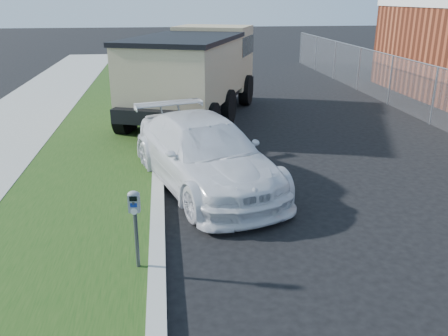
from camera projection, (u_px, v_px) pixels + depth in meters
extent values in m
plane|color=black|center=(315.00, 241.00, 7.88)|extent=(120.00, 120.00, 0.00)
cube|color=gray|center=(158.00, 197.00, 9.41)|extent=(0.25, 50.00, 0.15)
cube|color=#173A0F|center=(75.00, 202.00, 9.22)|extent=(3.00, 50.00, 0.13)
plane|color=slate|center=(434.00, 96.00, 14.82)|extent=(0.00, 30.00, 30.00)
cylinder|color=gray|center=(438.00, 67.00, 14.51)|extent=(0.04, 30.00, 0.04)
cylinder|color=gray|center=(434.00, 96.00, 14.82)|extent=(0.06, 0.06, 1.80)
cylinder|color=gray|center=(390.00, 80.00, 17.61)|extent=(0.06, 0.06, 1.80)
cylinder|color=gray|center=(359.00, 69.00, 20.41)|extent=(0.06, 0.06, 1.80)
cylinder|color=gray|center=(335.00, 60.00, 23.21)|extent=(0.06, 0.06, 1.80)
cylinder|color=gray|center=(316.00, 53.00, 26.01)|extent=(0.06, 0.06, 1.80)
cylinder|color=gray|center=(301.00, 48.00, 28.81)|extent=(0.06, 0.06, 1.80)
cylinder|color=#3F4247|center=(137.00, 241.00, 6.76)|extent=(0.06, 0.06, 0.87)
cube|color=gray|center=(134.00, 203.00, 6.56)|extent=(0.17, 0.12, 0.26)
ellipsoid|color=gray|center=(133.00, 194.00, 6.51)|extent=(0.18, 0.12, 0.10)
cube|color=black|center=(133.00, 199.00, 6.47)|extent=(0.11, 0.02, 0.07)
cube|color=navy|center=(134.00, 205.00, 6.51)|extent=(0.10, 0.01, 0.06)
cylinder|color=silver|center=(134.00, 212.00, 6.54)|extent=(0.10, 0.01, 0.10)
cube|color=#3F4247|center=(133.00, 203.00, 6.50)|extent=(0.04, 0.01, 0.04)
imported|color=white|center=(204.00, 153.00, 10.03)|extent=(3.41, 5.34, 1.44)
cube|color=black|center=(194.00, 94.00, 15.64)|extent=(4.84, 7.50, 0.39)
cube|color=tan|center=(213.00, 57.00, 17.66)|extent=(3.15, 2.80, 2.22)
cube|color=black|center=(213.00, 45.00, 17.51)|extent=(3.19, 2.84, 0.67)
cube|color=tan|center=(184.00, 70.00, 14.52)|extent=(4.17, 5.30, 1.77)
cube|color=black|center=(183.00, 39.00, 14.21)|extent=(4.31, 5.45, 0.13)
cube|color=black|center=(221.00, 79.00, 18.96)|extent=(2.54, 1.12, 0.33)
cylinder|color=black|center=(181.00, 87.00, 18.24)|extent=(0.73, 1.16, 1.11)
cylinder|color=black|center=(246.00, 90.00, 17.66)|extent=(0.73, 1.16, 1.11)
cylinder|color=black|center=(151.00, 103.00, 15.51)|extent=(0.73, 1.16, 1.11)
cylinder|color=black|center=(227.00, 107.00, 14.93)|extent=(0.73, 1.16, 1.11)
cylinder|color=black|center=(125.00, 117.00, 13.69)|extent=(0.73, 1.16, 1.11)
cylinder|color=black|center=(210.00, 122.00, 13.11)|extent=(0.73, 1.16, 1.11)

